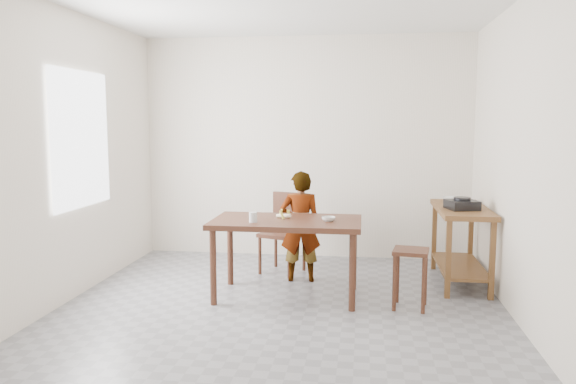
# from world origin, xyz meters

# --- Properties ---
(floor) EXTENTS (4.00, 4.00, 0.04)m
(floor) POSITION_xyz_m (0.00, 0.00, -0.02)
(floor) COLOR gray
(floor) RESTS_ON ground
(wall_back) EXTENTS (4.00, 0.04, 2.70)m
(wall_back) POSITION_xyz_m (0.00, 2.02, 1.35)
(wall_back) COLOR white
(wall_back) RESTS_ON ground
(wall_front) EXTENTS (4.00, 0.04, 2.70)m
(wall_front) POSITION_xyz_m (0.00, -2.02, 1.35)
(wall_front) COLOR white
(wall_front) RESTS_ON ground
(wall_left) EXTENTS (0.04, 4.00, 2.70)m
(wall_left) POSITION_xyz_m (-2.02, 0.00, 1.35)
(wall_left) COLOR white
(wall_left) RESTS_ON ground
(wall_right) EXTENTS (0.04, 4.00, 2.70)m
(wall_right) POSITION_xyz_m (2.02, 0.00, 1.35)
(wall_right) COLOR white
(wall_right) RESTS_ON ground
(window_pane) EXTENTS (0.02, 1.10, 1.30)m
(window_pane) POSITION_xyz_m (-1.97, 0.20, 1.50)
(window_pane) COLOR white
(window_pane) RESTS_ON wall_left
(dining_table) EXTENTS (1.40, 0.80, 0.75)m
(dining_table) POSITION_xyz_m (0.00, 0.30, 0.38)
(dining_table) COLOR #442317
(dining_table) RESTS_ON floor
(prep_counter) EXTENTS (0.50, 1.20, 0.80)m
(prep_counter) POSITION_xyz_m (1.72, 1.00, 0.40)
(prep_counter) COLOR brown
(prep_counter) RESTS_ON floor
(child) EXTENTS (0.46, 0.33, 1.16)m
(child) POSITION_xyz_m (0.07, 0.87, 0.58)
(child) COLOR silver
(child) RESTS_ON floor
(dining_chair) EXTENTS (0.54, 0.54, 0.88)m
(dining_chair) POSITION_xyz_m (-0.17, 1.16, 0.44)
(dining_chair) COLOR #442317
(dining_chair) RESTS_ON floor
(stool) EXTENTS (0.35, 0.35, 0.54)m
(stool) POSITION_xyz_m (1.14, 0.12, 0.27)
(stool) COLOR #442317
(stool) RESTS_ON floor
(glass_tumbler) EXTENTS (0.09, 0.09, 0.09)m
(glass_tumbler) POSITION_xyz_m (-0.29, 0.12, 0.80)
(glass_tumbler) COLOR silver
(glass_tumbler) RESTS_ON dining_table
(small_bowl) EXTENTS (0.15, 0.15, 0.04)m
(small_bowl) POSITION_xyz_m (0.40, 0.27, 0.77)
(small_bowl) COLOR silver
(small_bowl) RESTS_ON dining_table
(banana) EXTENTS (0.20, 0.17, 0.06)m
(banana) POSITION_xyz_m (-0.04, 0.37, 0.78)
(banana) COLOR yellow
(banana) RESTS_ON dining_table
(serving_bowl) EXTENTS (0.27, 0.27, 0.06)m
(serving_bowl) POSITION_xyz_m (1.68, 1.34, 0.83)
(serving_bowl) COLOR silver
(serving_bowl) RESTS_ON prep_counter
(gas_burner) EXTENTS (0.34, 0.34, 0.09)m
(gas_burner) POSITION_xyz_m (1.69, 0.84, 0.85)
(gas_burner) COLOR black
(gas_burner) RESTS_ON prep_counter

